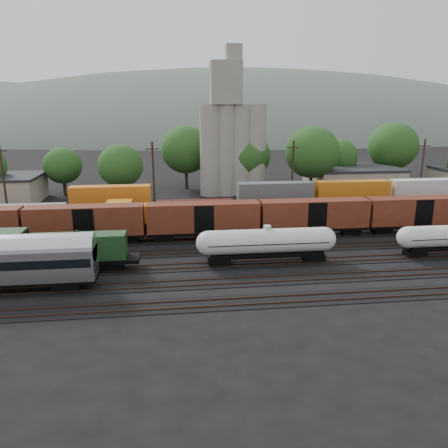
{
  "coord_description": "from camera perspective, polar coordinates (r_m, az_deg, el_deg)",
  "views": [
    {
      "loc": [
        -8.98,
        -51.77,
        17.67
      ],
      "look_at": [
        -2.46,
        2.0,
        3.0
      ],
      "focal_mm": 35.0,
      "sensor_mm": 36.0,
      "label": 1
    }
  ],
  "objects": [
    {
      "name": "green_locomotive",
      "position": [
        50.94,
        -21.86,
        -3.18
      ],
      "size": [
        17.28,
        3.05,
        4.57
      ],
      "color": "black",
      "rests_on": "ground"
    },
    {
      "name": "orange_locomotive",
      "position": [
        63.68,
        -9.47,
        1.17
      ],
      "size": [
        17.58,
        2.93,
        4.39
      ],
      "color": "black",
      "rests_on": "ground"
    },
    {
      "name": "boxcar_string",
      "position": [
        59.78,
        4.67,
        1.01
      ],
      "size": [
        153.6,
        2.9,
        4.2
      ],
      "color": "black",
      "rests_on": "ground"
    },
    {
      "name": "utility_poles",
      "position": [
        75.2,
        0.03,
        6.39
      ],
      "size": [
        122.2,
        0.36,
        12.0
      ],
      "color": "black",
      "rests_on": "ground"
    },
    {
      "name": "tree_band",
      "position": [
        90.53,
        1.53,
        8.85
      ],
      "size": [
        161.08,
        23.29,
        14.17
      ],
      "color": "black",
      "rests_on": "ground"
    },
    {
      "name": "grain_silo",
      "position": [
        88.86,
        1.06,
        11.01
      ],
      "size": [
        13.4,
        5.0,
        29.0
      ],
      "color": "gray",
      "rests_on": "ground"
    },
    {
      "name": "tracks",
      "position": [
        55.42,
        2.78,
        -3.4
      ],
      "size": [
        180.0,
        33.2,
        0.2
      ],
      "color": "black",
      "rests_on": "ground"
    },
    {
      "name": "distant_hills",
      "position": [
        315.83,
        -0.89,
        8.2
      ],
      "size": [
        860.0,
        286.0,
        130.0
      ],
      "color": "#59665B",
      "rests_on": "ground"
    },
    {
      "name": "industrial_sheds",
      "position": [
        89.7,
        3.22,
        5.43
      ],
      "size": [
        119.38,
        17.26,
        5.1
      ],
      "color": "#9E937F",
      "rests_on": "ground"
    },
    {
      "name": "ground",
      "position": [
        55.44,
        2.78,
        -3.45
      ],
      "size": [
        600.0,
        600.0,
        0.0
      ],
      "primitive_type": "plane",
      "color": "black"
    },
    {
      "name": "container_wall",
      "position": [
        68.92,
        0.19,
        2.69
      ],
      "size": [
        160.0,
        2.6,
        5.8
      ],
      "color": "black",
      "rests_on": "ground"
    },
    {
      "name": "tank_car_a",
      "position": [
        50.29,
        5.62,
        -2.42
      ],
      "size": [
        16.29,
        2.92,
        4.27
      ],
      "color": "silver",
      "rests_on": "ground"
    }
  ]
}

